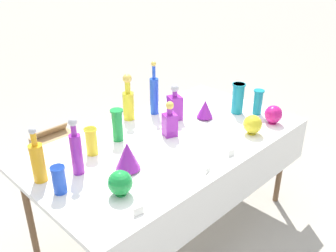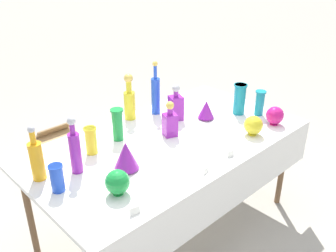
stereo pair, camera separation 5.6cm
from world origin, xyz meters
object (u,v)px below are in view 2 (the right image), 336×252
(slender_vase_0, at_px, (260,102))
(slender_vase_4, at_px, (240,98))
(square_decanter_0, at_px, (176,106))
(cardboard_box_behind_left, at_px, (63,155))
(tall_bottle_0, at_px, (37,159))
(round_bowl_1, at_px, (117,182))
(fluted_vase_1, at_px, (206,109))
(round_bowl_0, at_px, (275,115))
(round_bowl_2, at_px, (253,125))
(tall_bottle_2, at_px, (75,149))
(tall_bottle_3, at_px, (156,94))
(slender_vase_3, at_px, (57,177))
(fluted_vase_0, at_px, (126,155))
(slender_vase_1, at_px, (91,140))
(slender_vase_2, at_px, (117,124))
(tall_bottle_1, at_px, (130,100))
(square_decanter_1, at_px, (170,122))

(slender_vase_0, bearing_deg, slender_vase_4, 127.88)
(square_decanter_0, height_order, cardboard_box_behind_left, square_decanter_0)
(tall_bottle_0, distance_m, round_bowl_1, 0.49)
(fluted_vase_1, xyz_separation_m, round_bowl_1, (-1.05, -0.29, -0.00))
(round_bowl_0, distance_m, round_bowl_2, 0.25)
(tall_bottle_2, relative_size, round_bowl_0, 2.56)
(tall_bottle_3, bearing_deg, square_decanter_0, -78.86)
(square_decanter_0, xyz_separation_m, slender_vase_4, (0.43, -0.26, 0.02))
(round_bowl_2, xyz_separation_m, cardboard_box_behind_left, (-0.65, 1.59, -0.66))
(tall_bottle_2, relative_size, square_decanter_0, 1.28)
(tall_bottle_2, distance_m, slender_vase_3, 0.21)
(fluted_vase_0, xyz_separation_m, fluted_vase_1, (0.87, 0.14, -0.02))
(cardboard_box_behind_left, bearing_deg, tall_bottle_0, -122.14)
(tall_bottle_2, distance_m, round_bowl_1, 0.35)
(slender_vase_1, bearing_deg, slender_vase_2, 7.40)
(slender_vase_1, xyz_separation_m, cardboard_box_behind_left, (0.29, 1.03, -0.68))
(square_decanter_0, height_order, round_bowl_0, square_decanter_0)
(tall_bottle_1, relative_size, slender_vase_4, 1.48)
(slender_vase_4, bearing_deg, round_bowl_2, -127.49)
(fluted_vase_1, relative_size, cardboard_box_behind_left, 0.34)
(fluted_vase_1, bearing_deg, slender_vase_1, 169.80)
(slender_vase_0, relative_size, round_bowl_2, 1.40)
(fluted_vase_1, bearing_deg, tall_bottle_3, 121.70)
(tall_bottle_0, height_order, round_bowl_2, tall_bottle_0)
(slender_vase_1, height_order, fluted_vase_1, slender_vase_1)
(fluted_vase_0, height_order, round_bowl_0, fluted_vase_0)
(slender_vase_4, xyz_separation_m, fluted_vase_0, (-1.12, -0.03, -0.03))
(slender_vase_3, xyz_separation_m, cardboard_box_behind_left, (0.65, 1.24, -0.67))
(square_decanter_1, xyz_separation_m, round_bowl_2, (0.42, -0.39, -0.03))
(round_bowl_0, bearing_deg, tall_bottle_2, 161.81)
(tall_bottle_3, xyz_separation_m, round_bowl_2, (0.25, -0.73, -0.09))
(slender_vase_4, bearing_deg, cardboard_box_behind_left, 123.68)
(round_bowl_1, distance_m, cardboard_box_behind_left, 1.68)
(cardboard_box_behind_left, bearing_deg, fluted_vase_0, -100.73)
(square_decanter_0, relative_size, slender_vase_3, 1.74)
(tall_bottle_1, height_order, slender_vase_1, tall_bottle_1)
(tall_bottle_1, height_order, slender_vase_2, tall_bottle_1)
(tall_bottle_3, distance_m, cardboard_box_behind_left, 1.21)
(square_decanter_0, distance_m, round_bowl_0, 0.73)
(slender_vase_3, bearing_deg, slender_vase_0, -6.55)
(tall_bottle_3, relative_size, cardboard_box_behind_left, 0.97)
(round_bowl_0, bearing_deg, tall_bottle_3, 123.53)
(square_decanter_1, height_order, round_bowl_1, square_decanter_1)
(square_decanter_0, bearing_deg, slender_vase_1, 179.11)
(square_decanter_1, relative_size, fluted_vase_0, 1.39)
(square_decanter_1, relative_size, slender_vase_1, 1.42)
(round_bowl_2, bearing_deg, round_bowl_0, -3.31)
(tall_bottle_3, distance_m, slender_vase_3, 1.13)
(fluted_vase_0, bearing_deg, tall_bottle_3, 35.72)
(tall_bottle_3, bearing_deg, round_bowl_2, -71.45)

